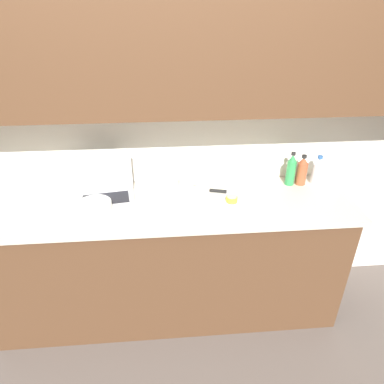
{
  "coord_description": "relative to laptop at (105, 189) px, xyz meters",
  "views": [
    {
      "loc": [
        0.01,
        -1.81,
        1.99
      ],
      "look_at": [
        0.16,
        -0.01,
        0.98
      ],
      "focal_mm": 32.0,
      "sensor_mm": 36.0,
      "label": 1
    }
  ],
  "objects": [
    {
      "name": "ground_plane",
      "position": [
        0.38,
        -0.1,
        -0.96
      ],
      "size": [
        12.0,
        12.0,
        0.0
      ],
      "primitive_type": "plane",
      "color": "#564C47",
      "rests_on": "ground"
    },
    {
      "name": "wall_back",
      "position": [
        0.38,
        0.13,
        0.6
      ],
      "size": [
        5.2,
        0.38,
        2.6
      ],
      "color": "white",
      "rests_on": "ground_plane"
    },
    {
      "name": "counter_unit",
      "position": [
        0.36,
        -0.1,
        -0.5
      ],
      "size": [
        2.33,
        0.6,
        0.9
      ],
      "color": "brown",
      "rests_on": "ground_plane"
    },
    {
      "name": "laptop",
      "position": [
        0.0,
        0.0,
        0.0
      ],
      "size": [
        0.38,
        0.3,
        0.27
      ],
      "rotation": [
        0.0,
        0.0,
        0.14
      ],
      "color": "silver",
      "rests_on": "counter_unit"
    },
    {
      "name": "cutting_board",
      "position": [
        0.75,
        -0.07,
        -0.06
      ],
      "size": [
        0.31,
        0.26,
        0.01
      ],
      "primitive_type": "cube",
      "color": "silver",
      "rests_on": "counter_unit"
    },
    {
      "name": "knife",
      "position": [
        0.75,
        -0.02,
        -0.05
      ],
      "size": [
        0.28,
        0.1,
        0.02
      ],
      "rotation": [
        0.0,
        0.0,
        -0.26
      ],
      "color": "silver",
      "rests_on": "cutting_board"
    },
    {
      "name": "lemon_half_cut",
      "position": [
        0.78,
        -0.13,
        -0.04
      ],
      "size": [
        0.07,
        0.07,
        0.04
      ],
      "color": "yellow",
      "rests_on": "cutting_board"
    },
    {
      "name": "bottle_green_soda",
      "position": [
        1.22,
        0.08,
        0.04
      ],
      "size": [
        0.06,
        0.06,
        0.23
      ],
      "color": "#2D934C",
      "rests_on": "counter_unit"
    },
    {
      "name": "bottle_oil_tall",
      "position": [
        1.29,
        0.08,
        0.03
      ],
      "size": [
        0.07,
        0.07,
        0.21
      ],
      "color": "#A34C2D",
      "rests_on": "counter_unit"
    },
    {
      "name": "bottle_water_clear",
      "position": [
        1.4,
        0.08,
        0.03
      ],
      "size": [
        0.07,
        0.07,
        0.2
      ],
      "color": "silver",
      "rests_on": "counter_unit"
    },
    {
      "name": "measuring_cup",
      "position": [
        0.52,
        0.08,
        -0.01
      ],
      "size": [
        0.12,
        0.1,
        0.1
      ],
      "color": "silver",
      "rests_on": "counter_unit"
    },
    {
      "name": "bowl_white",
      "position": [
        -0.04,
        -0.17,
        -0.03
      ],
      "size": [
        0.2,
        0.2,
        0.06
      ],
      "color": "white",
      "rests_on": "counter_unit"
    },
    {
      "name": "paper_towel_roll",
      "position": [
        -0.15,
        0.09,
        0.06
      ],
      "size": [
        0.11,
        0.11,
        0.25
      ],
      "color": "white",
      "rests_on": "counter_unit"
    }
  ]
}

